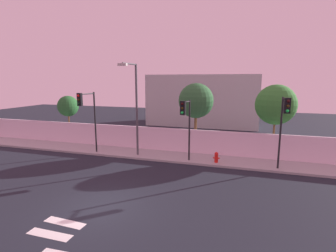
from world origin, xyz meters
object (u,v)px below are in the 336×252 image
Objects in this scene: traffic_light_left at (186,117)px; roadside_tree_midleft at (196,101)px; roadside_tree_leftmost at (68,106)px; traffic_light_right at (284,118)px; fire_hydrant at (216,157)px; street_lamp_curbside at (135,102)px; traffic_light_center at (87,109)px; roadside_tree_midright at (276,105)px.

roadside_tree_midleft is at bearing 91.90° from traffic_light_left.
roadside_tree_midleft is at bearing 0.00° from roadside_tree_leftmost.
traffic_light_right reaches higher than fire_hydrant.
street_lamp_curbside is 9.21× the size of fire_hydrant.
street_lamp_curbside is at bearing 12.42° from traffic_light_center.
traffic_light_left reaches higher than fire_hydrant.
roadside_tree_midright is at bearing 18.43° from traffic_light_center.
street_lamp_curbside is (-3.86, 0.51, 0.87)m from traffic_light_left.
traffic_light_right is at bearing 1.53° from traffic_light_center.
roadside_tree_midright reaches higher than fire_hydrant.
traffic_light_center is at bearing -40.67° from roadside_tree_leftmost.
roadside_tree_leftmost is at bearing 180.00° from roadside_tree_midleft.
fire_hydrant is 0.13× the size of roadside_tree_midright.
fire_hydrant is at bearing -58.50° from roadside_tree_midleft.
traffic_light_right is 4.05m from roadside_tree_midright.
fire_hydrant is (5.86, 0.13, -3.57)m from street_lamp_curbside.
roadside_tree_midleft reaches higher than roadside_tree_leftmost.
traffic_light_center reaches higher than traffic_light_right.
roadside_tree_leftmost is (-8.56, 3.62, -0.90)m from street_lamp_curbside.
fire_hydrant is at bearing 1.28° from street_lamp_curbside.
traffic_light_center is at bearing -148.60° from roadside_tree_midleft.
traffic_light_right is at bearing -7.76° from fire_hydrant.
traffic_light_right is 4.93m from fire_hydrant.
traffic_light_left is 5.84× the size of fire_hydrant.
street_lamp_curbside reaches higher than traffic_light_center.
street_lamp_curbside is 1.22× the size of roadside_tree_midleft.
roadside_tree_midleft is at bearing 146.50° from traffic_light_right.
roadside_tree_midleft is at bearing 180.00° from roadside_tree_midright.
roadside_tree_midleft reaches higher than traffic_light_right.
traffic_light_center is at bearing -178.47° from traffic_light_right.
traffic_light_left is 0.63× the size of street_lamp_curbside.
roadside_tree_midright reaches higher than roadside_tree_leftmost.
roadside_tree_leftmost is (-12.42, 4.13, -0.03)m from traffic_light_left.
traffic_light_left is at bearing -7.52° from street_lamp_curbside.
traffic_light_center is at bearing -174.53° from fire_hydrant.
fire_hydrant is 6.15m from roadside_tree_midright.
traffic_light_center reaches higher than roadside_tree_leftmost.
roadside_tree_leftmost is (-18.36, 4.03, -0.23)m from traffic_light_right.
roadside_tree_midright is at bearing 20.49° from street_lamp_curbside.
traffic_light_right is at bearing -2.38° from street_lamp_curbside.
traffic_light_center is at bearing -161.57° from roadside_tree_midright.
traffic_light_center is 0.85× the size of roadside_tree_midleft.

